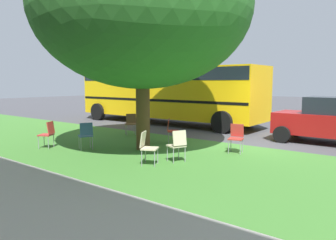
% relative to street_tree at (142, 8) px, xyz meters
% --- Properties ---
extents(ground, '(80.00, 80.00, 0.00)m').
position_rel_street_tree_xyz_m(ground, '(-2.48, -2.87, -4.43)').
color(ground, '#424247').
extents(grass_verge, '(48.00, 6.00, 0.01)m').
position_rel_street_tree_xyz_m(grass_verge, '(-2.48, 0.33, -4.42)').
color(grass_verge, '#3D752D').
rests_on(grass_verge, ground).
extents(sidewalk_strip, '(48.00, 2.80, 0.01)m').
position_rel_street_tree_xyz_m(sidewalk_strip, '(-2.48, 4.73, -4.42)').
color(sidewalk_strip, '#ADA89E').
rests_on(sidewalk_strip, ground).
extents(street_tree, '(6.74, 6.74, 6.92)m').
position_rel_street_tree_xyz_m(street_tree, '(0.00, 0.00, 0.00)').
color(street_tree, brown).
rests_on(street_tree, ground).
extents(chair_0, '(0.58, 0.58, 0.88)m').
position_rel_street_tree_xyz_m(chair_0, '(-0.10, -1.37, -3.91)').
color(chair_0, '#B7332D').
rests_on(chair_0, ground).
extents(chair_1, '(0.56, 0.56, 0.88)m').
position_rel_street_tree_xyz_m(chair_1, '(1.42, 1.16, -3.91)').
color(chair_1, '#335184').
rests_on(chair_1, ground).
extents(chair_2, '(0.58, 0.58, 0.88)m').
position_rel_street_tree_xyz_m(chair_2, '(2.39, -1.87, -3.91)').
color(chair_2, brown).
rests_on(chair_2, ground).
extents(chair_3, '(0.55, 0.54, 0.88)m').
position_rel_street_tree_xyz_m(chair_3, '(-1.89, 0.70, -3.91)').
color(chair_3, beige).
rests_on(chair_3, ground).
extents(chair_4, '(0.56, 0.56, 0.88)m').
position_rel_street_tree_xyz_m(chair_4, '(-1.43, 1.42, -3.91)').
color(chair_4, beige).
rests_on(chair_4, ground).
extents(chair_5, '(0.57, 0.57, 0.88)m').
position_rel_street_tree_xyz_m(chair_5, '(2.60, 1.77, -3.91)').
color(chair_5, '#B7332D').
rests_on(chair_5, ground).
extents(chair_6, '(0.51, 0.51, 0.88)m').
position_rel_street_tree_xyz_m(chair_6, '(-2.59, -1.38, -3.91)').
color(chair_6, '#B7332D').
rests_on(chair_6, ground).
extents(parked_car, '(3.70, 1.92, 1.65)m').
position_rel_street_tree_xyz_m(parked_car, '(-4.58, -4.77, -3.59)').
color(parked_car, maroon).
rests_on(parked_car, ground).
extents(school_bus, '(10.40, 2.80, 2.88)m').
position_rel_street_tree_xyz_m(school_bus, '(3.59, -5.77, -2.67)').
color(school_bus, yellow).
rests_on(school_bus, ground).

